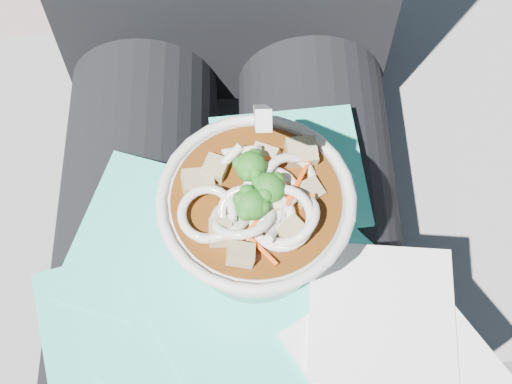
{
  "coord_description": "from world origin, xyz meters",
  "views": [
    {
      "loc": [
        0.02,
        -0.24,
        1.17
      ],
      "look_at": [
        0.03,
        -0.0,
        0.71
      ],
      "focal_mm": 50.0,
      "sensor_mm": 36.0,
      "label": 1
    }
  ],
  "objects_px": {
    "person_body": "(228,182)",
    "udon_bowl": "(256,216)",
    "plastic_bag": "(233,288)",
    "lap": "(229,280)",
    "stone_ledge": "(235,255)"
  },
  "relations": [
    {
      "from": "person_body",
      "to": "udon_bowl",
      "type": "height_order",
      "value": "person_body"
    },
    {
      "from": "stone_ledge",
      "to": "plastic_bag",
      "type": "xyz_separation_m",
      "value": [
        0.01,
        -0.19,
        0.39
      ]
    },
    {
      "from": "stone_ledge",
      "to": "plastic_bag",
      "type": "relative_size",
      "value": 3.0
    },
    {
      "from": "plastic_bag",
      "to": "udon_bowl",
      "type": "height_order",
      "value": "udon_bowl"
    },
    {
      "from": "person_body",
      "to": "plastic_bag",
      "type": "height_order",
      "value": "person_body"
    },
    {
      "from": "plastic_bag",
      "to": "person_body",
      "type": "bearing_deg",
      "value": 92.68
    },
    {
      "from": "stone_ledge",
      "to": "plastic_bag",
      "type": "distance_m",
      "value": 0.43
    },
    {
      "from": "stone_ledge",
      "to": "lap",
      "type": "relative_size",
      "value": 2.08
    },
    {
      "from": "stone_ledge",
      "to": "lap",
      "type": "height_order",
      "value": "lap"
    },
    {
      "from": "lap",
      "to": "plastic_bag",
      "type": "xyz_separation_m",
      "value": [
        0.01,
        -0.04,
        0.08
      ]
    },
    {
      "from": "plastic_bag",
      "to": "lap",
      "type": "bearing_deg",
      "value": 99.07
    },
    {
      "from": "lap",
      "to": "person_body",
      "type": "distance_m",
      "value": 0.1
    },
    {
      "from": "udon_bowl",
      "to": "stone_ledge",
      "type": "bearing_deg",
      "value": 99.72
    },
    {
      "from": "lap",
      "to": "udon_bowl",
      "type": "relative_size",
      "value": 2.48
    },
    {
      "from": "person_body",
      "to": "udon_bowl",
      "type": "distance_m",
      "value": 0.15
    }
  ]
}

